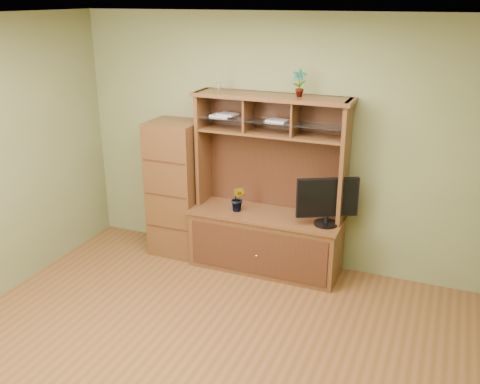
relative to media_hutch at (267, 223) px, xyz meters
The scene contains 8 objects.
room 1.92m from the media_hutch, 90.72° to the right, with size 4.54×4.04×2.74m.
media_hutch is the anchor object (origin of this frame).
monitor 0.77m from the media_hutch, ahead, with size 0.58×0.34×0.50m.
orchid_plant 0.41m from the media_hutch, 164.60° to the right, with size 0.16×0.13×0.28m, color #21511B.
top_plant 1.54m from the media_hutch, 15.27° to the left, with size 0.14×0.10×0.27m, color #296523.
reed_diffuser 1.59m from the media_hutch, behind, with size 0.05×0.05×0.25m.
magazines 1.18m from the media_hutch, 167.04° to the left, with size 0.85×0.19×0.04m.
side_cabinet 1.13m from the media_hutch, behind, with size 0.55×0.50×1.55m.
Camera 1 is at (1.75, -3.29, 2.84)m, focal length 40.00 mm.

